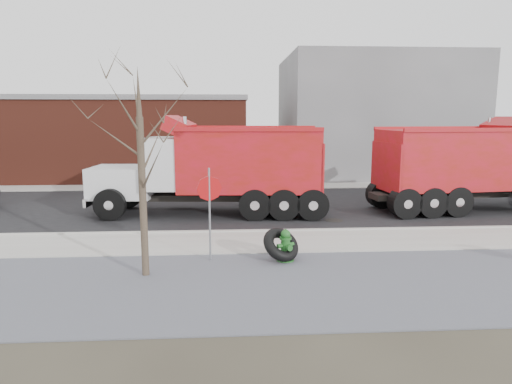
{
  "coord_description": "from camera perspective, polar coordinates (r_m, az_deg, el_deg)",
  "views": [
    {
      "loc": [
        -1.08,
        -13.85,
        4.01
      ],
      "look_at": [
        -0.12,
        1.81,
        1.4
      ],
      "focal_mm": 32.0,
      "sensor_mm": 36.0,
      "label": 1
    }
  ],
  "objects": [
    {
      "name": "building_brick",
      "position": [
        32.14,
        -19.76,
        6.48
      ],
      "size": [
        20.2,
        8.2,
        5.3
      ],
      "color": "maroon",
      "rests_on": "ground"
    },
    {
      "name": "road",
      "position": [
        20.57,
        -0.45,
        -1.77
      ],
      "size": [
        60.0,
        9.4,
        0.02
      ],
      "primitive_type": "cube",
      "color": "black",
      "rests_on": "ground"
    },
    {
      "name": "bare_tree",
      "position": [
        11.47,
        -14.22,
        5.58
      ],
      "size": [
        3.2,
        3.2,
        5.2
      ],
      "color": "#382D23",
      "rests_on": "ground"
    },
    {
      "name": "fire_hydrant",
      "position": [
        12.8,
        3.72,
        -6.85
      ],
      "size": [
        0.52,
        0.51,
        0.92
      ],
      "rotation": [
        0.0,
        0.0,
        0.41
      ],
      "color": "#276627",
      "rests_on": "ground"
    },
    {
      "name": "dump_truck_red_a",
      "position": [
        21.61,
        25.82,
        3.16
      ],
      "size": [
        9.96,
        3.64,
        3.93
      ],
      "rotation": [
        0.0,
        0.0,
        0.11
      ],
      "color": "black",
      "rests_on": "ground"
    },
    {
      "name": "gravel_verge",
      "position": [
        11.15,
        2.33,
        -11.57
      ],
      "size": [
        60.0,
        5.0,
        0.03
      ],
      "primitive_type": "cube",
      "color": "gray",
      "rests_on": "ground"
    },
    {
      "name": "truck_tire",
      "position": [
        12.84,
        3.14,
        -6.58
      ],
      "size": [
        1.42,
        1.4,
        0.96
      ],
      "color": "black",
      "rests_on": "ground"
    },
    {
      "name": "far_sidewalk",
      "position": [
        26.18,
        -1.12,
        0.7
      ],
      "size": [
        60.0,
        2.0,
        0.06
      ],
      "primitive_type": "cube",
      "color": "#9E9B93",
      "rests_on": "ground"
    },
    {
      "name": "ground",
      "position": [
        14.46,
        0.91,
        -6.66
      ],
      "size": [
        120.0,
        120.0,
        0.0
      ],
      "primitive_type": "plane",
      "color": "#383328",
      "rests_on": "ground"
    },
    {
      "name": "dump_truck_red_b",
      "position": [
        18.65,
        -4.76,
        3.3
      ],
      "size": [
        9.62,
        3.31,
        3.98
      ],
      "rotation": [
        0.0,
        0.0,
        3.07
      ],
      "color": "black",
      "rests_on": "ground"
    },
    {
      "name": "building_grey",
      "position": [
        33.41,
        14.22,
        9.15
      ],
      "size": [
        12.0,
        10.0,
        8.0
      ],
      "color": "gray",
      "rests_on": "ground"
    },
    {
      "name": "stop_sign",
      "position": [
        12.57,
        -5.84,
        -0.74
      ],
      "size": [
        0.69,
        0.23,
        2.63
      ],
      "rotation": [
        0.0,
        0.0,
        -0.1
      ],
      "color": "gray",
      "rests_on": "ground"
    },
    {
      "name": "sidewalk",
      "position": [
        14.69,
        0.83,
        -6.28
      ],
      "size": [
        60.0,
        2.5,
        0.06
      ],
      "primitive_type": "cube",
      "color": "#9E9B93",
      "rests_on": "ground"
    },
    {
      "name": "curb",
      "position": [
        15.94,
        0.48,
        -4.93
      ],
      "size": [
        60.0,
        0.15,
        0.11
      ],
      "primitive_type": "cube",
      "color": "#9E9B93",
      "rests_on": "ground"
    }
  ]
}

